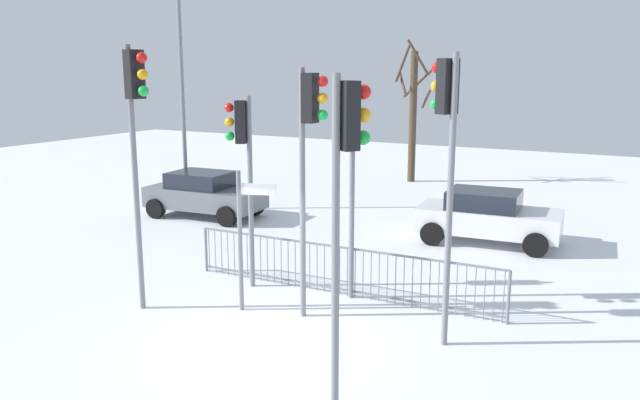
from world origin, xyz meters
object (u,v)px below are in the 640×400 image
object	(u,v)px
traffic_light_mid_left	(447,135)
car_grey_trailing	(204,194)
traffic_light_rear_left	(243,149)
street_lamp	(182,79)
traffic_light_rear_right	(352,154)
direction_sign_post	(243,233)
traffic_light_mid_right	(136,120)
traffic_light_foreground_left	(309,138)
traffic_light_foreground_right	(345,170)
car_white_near	(487,216)
bare_tree_left	(413,111)

from	to	relation	value
traffic_light_mid_left	car_grey_trailing	bearing A→B (deg)	87.93
traffic_light_rear_left	street_lamp	distance (m)	8.56
traffic_light_mid_left	traffic_light_rear_left	bearing A→B (deg)	108.69
traffic_light_rear_right	direction_sign_post	xyz separation A→B (m)	(-1.62, -1.50, -1.48)
traffic_light_mid_right	traffic_light_foreground_left	xyz separation A→B (m)	(3.07, 1.20, -0.29)
traffic_light_foreground_right	direction_sign_post	world-z (taller)	traffic_light_foreground_right
traffic_light_foreground_left	traffic_light_rear_left	bearing A→B (deg)	-116.75
traffic_light_foreground_right	car_white_near	world-z (taller)	traffic_light_foreground_right
traffic_light_mid_right	traffic_light_rear_right	bearing A→B (deg)	135.65
traffic_light_mid_left	bare_tree_left	size ratio (longest dim) A/B	0.84
traffic_light_foreground_right	direction_sign_post	xyz separation A→B (m)	(-3.37, 2.40, -1.84)
traffic_light_rear_right	car_white_near	bearing A→B (deg)	-124.13
car_white_near	traffic_light_mid_left	bearing A→B (deg)	-86.88
traffic_light_rear_left	car_grey_trailing	size ratio (longest dim) A/B	1.07
traffic_light_rear_left	car_white_near	world-z (taller)	traffic_light_rear_left
car_grey_trailing	street_lamp	xyz separation A→B (m)	(-1.27, 0.63, 3.66)
traffic_light_rear_left	traffic_light_rear_right	bearing A→B (deg)	-107.96
direction_sign_post	bare_tree_left	size ratio (longest dim) A/B	0.48
traffic_light_rear_left	direction_sign_post	bearing A→B (deg)	-171.21
traffic_light_rear_right	traffic_light_foreground_left	distance (m)	1.32
traffic_light_mid_right	street_lamp	world-z (taller)	street_lamp
car_white_near	street_lamp	size ratio (longest dim) A/B	0.53
car_grey_trailing	bare_tree_left	size ratio (longest dim) A/B	0.66
traffic_light_rear_left	traffic_light_foreground_right	size ratio (longest dim) A/B	0.89
traffic_light_mid_left	street_lamp	size ratio (longest dim) A/B	0.68
traffic_light_rear_right	street_lamp	world-z (taller)	street_lamp
traffic_light_rear_right	car_grey_trailing	distance (m)	9.12
direction_sign_post	bare_tree_left	world-z (taller)	bare_tree_left
traffic_light_mid_right	traffic_light_mid_left	xyz separation A→B (m)	(5.63, 1.28, -0.13)
car_white_near	traffic_light_foreground_left	bearing A→B (deg)	-107.62
direction_sign_post	street_lamp	size ratio (longest dim) A/B	0.39
traffic_light_mid_left	car_grey_trailing	size ratio (longest dim) A/B	1.28
traffic_light_rear_left	bare_tree_left	world-z (taller)	bare_tree_left
car_grey_trailing	car_white_near	world-z (taller)	same
direction_sign_post	car_white_near	bearing A→B (deg)	50.70
traffic_light_rear_right	car_grey_trailing	size ratio (longest dim) A/B	1.07
car_white_near	traffic_light_rear_left	bearing A→B (deg)	-126.06
traffic_light_mid_right	car_grey_trailing	distance (m)	8.72
direction_sign_post	bare_tree_left	bearing A→B (deg)	81.41
car_white_near	bare_tree_left	size ratio (longest dim) A/B	0.66
traffic_light_rear_left	traffic_light_rear_right	size ratio (longest dim) A/B	1.00
traffic_light_rear_right	bare_tree_left	world-z (taller)	bare_tree_left
traffic_light_mid_right	bare_tree_left	bearing A→B (deg)	-168.25
traffic_light_foreground_left	street_lamp	bearing A→B (deg)	-131.20
traffic_light_rear_left	direction_sign_post	world-z (taller)	traffic_light_rear_left
car_grey_trailing	street_lamp	distance (m)	3.92
traffic_light_foreground_left	car_white_near	xyz separation A→B (m)	(1.72, 7.00, -2.72)
traffic_light_mid_left	bare_tree_left	world-z (taller)	bare_tree_left
traffic_light_mid_left	traffic_light_rear_left	world-z (taller)	traffic_light_mid_left
traffic_light_rear_right	street_lamp	xyz separation A→B (m)	(-8.76, 5.29, 1.36)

